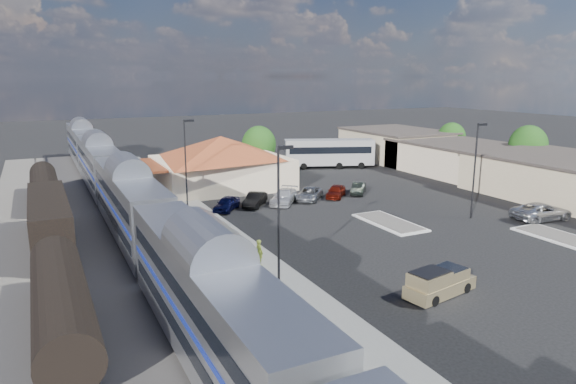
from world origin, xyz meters
name	(u,v)px	position (x,y,z in m)	size (l,w,h in m)	color
ground	(366,235)	(0.00, 0.00, 0.00)	(280.00, 280.00, 0.00)	black
railbed	(93,242)	(-21.00, 8.00, 0.06)	(16.00, 100.00, 0.12)	#4C4944
platform	(208,234)	(-12.00, 6.00, 0.09)	(5.50, 92.00, 0.18)	gray
passenger_train	(130,206)	(-18.00, 7.58, 2.87)	(3.00, 104.00, 5.55)	silver
freight_cars	(50,223)	(-24.00, 8.43, 1.93)	(2.80, 46.00, 4.00)	black
station_depot	(221,162)	(-4.56, 24.00, 3.13)	(18.35, 12.24, 6.20)	beige
buildings_east	(480,161)	(28.00, 14.28, 2.27)	(14.40, 51.40, 4.80)	#C6B28C
traffic_island_south	(389,222)	(4.00, 2.00, 0.10)	(3.30, 7.50, 0.21)	silver
traffic_island_north	(561,237)	(14.00, -8.00, 0.10)	(3.30, 7.50, 0.21)	silver
lamp_plat_s	(280,203)	(-10.90, -6.00, 5.34)	(1.08, 0.25, 9.00)	black
lamp_plat_n	(186,156)	(-10.90, 16.00, 5.34)	(1.08, 0.25, 9.00)	black
lamp_lot	(476,163)	(12.10, 0.00, 5.34)	(1.08, 0.25, 9.00)	black
tree_east_b	(528,146)	(34.00, 12.00, 4.22)	(4.94, 4.94, 6.96)	#382314
tree_east_c	(451,138)	(34.00, 26.00, 3.76)	(4.41, 4.41, 6.21)	#382314
tree_depot	(259,145)	(3.00, 30.00, 4.02)	(4.71, 4.71, 6.63)	#382314
pickup_truck	(440,282)	(-2.92, -12.13, 0.81)	(5.17, 2.68, 1.70)	tan
suv	(542,212)	(17.44, -3.38, 0.82)	(2.72, 5.91, 1.64)	#A8AAB0
coach_bus	(329,152)	(14.10, 29.82, 2.40)	(13.13, 7.36, 4.17)	silver
person_a	(259,252)	(-11.04, -2.90, 1.11)	(0.67, 0.44, 1.85)	#A9C13C
person_b	(200,233)	(-13.38, 3.61, 1.02)	(0.82, 0.64, 1.68)	silver
parked_car_a	(227,204)	(-7.78, 13.04, 0.71)	(1.67, 4.15, 1.41)	#0B0E38
parked_car_b	(255,200)	(-4.58, 13.34, 0.71)	(1.51, 4.33, 1.43)	black
parked_car_c	(284,197)	(-1.38, 13.04, 0.75)	(2.10, 5.17, 1.50)	silver
parked_car_d	(309,194)	(1.82, 13.34, 0.67)	(2.21, 4.80, 1.33)	gray
parked_car_e	(336,191)	(5.02, 13.04, 0.70)	(1.66, 4.12, 1.40)	maroon
parked_car_f	(358,188)	(8.22, 13.34, 0.65)	(1.38, 3.94, 1.30)	black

